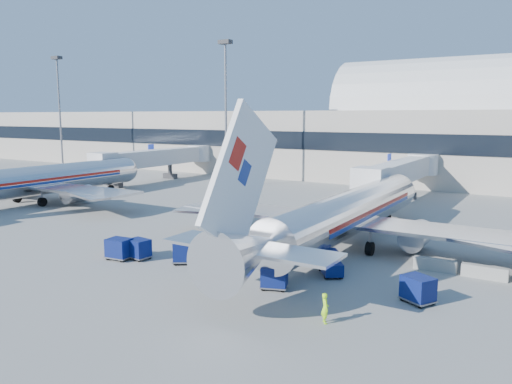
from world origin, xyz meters
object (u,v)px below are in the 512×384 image
Objects in this scene: tug_right at (331,264)px; mast_far_west at (59,97)px; cart_solo_far at (418,289)px; cart_train_b at (139,248)px; jetbridge_near at (403,171)px; airliner_mid at (35,181)px; mast_west at (226,92)px; ramp_worker at (325,308)px; airliner_main at (345,214)px; barrier_mid at (485,272)px; tug_left at (222,241)px; cart_train_a at (187,251)px; tug_lead at (189,251)px; cart_open_red at (126,250)px; barrier_near at (435,265)px; cart_train_c at (119,248)px; jetbridge_mid at (161,158)px; cart_solo_near at (274,277)px.

mast_far_west is at bearing -150.71° from tug_right.
cart_train_b is at bearing -145.68° from cart_solo_far.
jetbridge_near is 68.47m from mast_far_west.
mast_far_west reaches higher than cart_solo_far.
cart_solo_far is (50.49, -9.54, -2.06)m from airliner_mid.
ramp_worker is (34.94, -40.69, -13.95)m from mast_west.
mast_far_west is 1.00× the size of mast_west.
barrier_mid is (11.30, -2.51, -2.48)m from airliner_main.
barrier_mid is at bearing -55.76° from tug_left.
cart_train_b is (-3.96, -1.07, -0.11)m from cart_train_a.
barrier_mid is 21.57m from tug_lead.
barrier_near is at bearing -0.29° from cart_open_red.
ramp_worker is at bearing -52.49° from cart_train_a.
tug_lead is at bearing 24.49° from cart_train_c.
jetbridge_near is at bearing 14.21° from tug_left.
mast_west is (-30.00, 25.49, 11.87)m from airliner_main.
jetbridge_near is 13.55× the size of cart_train_c.
tug_right is at bearing -35.94° from jetbridge_mid.
cart_solo_near reaches higher than tug_lead.
cart_train_a is at bearing -54.29° from tug_lead.
airliner_main is at bearing 167.50° from barrier_mid.
cart_open_red is 19.40m from ramp_worker.
mast_far_west is at bearing 153.67° from cart_train_b.
jetbridge_mid is at bearing 174.76° from cart_solo_far.
tug_lead is at bearing -16.32° from airliner_mid.
tug_right is at bearing 48.75° from cart_solo_near.
mast_west is 49.94m from cart_solo_near.
cart_solo_near is 5.96m from ramp_worker.
cart_open_red is at bearing -146.40° from cart_solo_far.
tug_left is at bearing -26.91° from mast_far_west.
airliner_main is 42.00m from airliner_mid.
airliner_main is at bearing -30.64° from jetbridge_mid.
cart_solo_far is (17.28, -3.96, 0.24)m from tug_left.
cart_solo_far is (0.49, -7.03, 0.42)m from barrier_near.
cart_open_red is at bearing -155.03° from tug_lead.
tug_lead is (20.95, -35.14, -14.11)m from mast_west.
tug_left is at bearing -164.02° from cart_solo_far.
mast_west reaches higher than cart_open_red.
barrier_mid is 1.31× the size of cart_solo_far.
tug_right is at bearing -153.53° from barrier_mid.
jetbridge_mid reaches higher than tug_left.
airliner_mid is 39.68m from mast_far_west.
barrier_mid is at bearing 25.09° from tug_lead.
barrier_mid is 14.20m from ramp_worker.
barrier_near is 12.42m from cart_solo_near.
airliner_main is at bearing -40.36° from mast_west.
cart_solo_far is (21.03, 2.00, 0.03)m from cart_train_b.
barrier_mid is at bearing 97.11° from cart_solo_far.
barrier_near is 1.00× the size of barrier_mid.
mast_far_west is 69.27m from cart_train_c.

